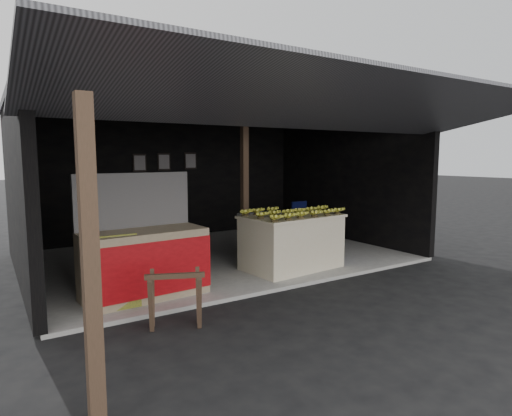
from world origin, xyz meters
TOP-DOWN VIEW (x-y plane):
  - ground at (0.00, 0.00)m, footprint 80.00×80.00m
  - concrete_slab at (0.00, 2.50)m, footprint 7.00×5.00m
  - shophouse at (0.00, 2.82)m, footprint 7.40×7.29m
  - banana_table at (0.65, 0.85)m, footprint 1.82×1.22m
  - banana_pile at (0.65, 0.85)m, footprint 1.69×1.11m
  - white_crate at (0.63, 1.82)m, footprint 0.83×0.59m
  - neighbor_stall at (-2.08, 0.72)m, footprint 1.75×0.88m
  - green_signboard at (-2.58, 0.38)m, footprint 0.65×0.17m
  - sawhorse at (-2.09, -0.48)m, footprint 0.78×0.78m
  - water_barrel at (1.62, 1.04)m, footprint 0.35×0.35m
  - plastic_chair at (2.34, 2.68)m, footprint 0.45×0.45m
  - magenta_rug at (1.88, 2.27)m, footprint 1.61×1.17m
  - picture_frames at (-0.17, 4.89)m, footprint 1.62×0.04m

SIDE VIEW (x-z plane):
  - ground at x=0.00m, z-range 0.00..0.00m
  - concrete_slab at x=0.00m, z-range 0.00..0.06m
  - magenta_rug at x=1.88m, z-range 0.06..0.07m
  - water_barrel at x=1.62m, z-range 0.06..0.57m
  - sawhorse at x=-2.09m, z-range 0.09..0.76m
  - white_crate at x=0.63m, z-range 0.06..0.94m
  - banana_table at x=0.65m, z-range 0.06..1.02m
  - green_signboard at x=-2.58m, z-range 0.06..1.04m
  - neighbor_stall at x=-2.08m, z-range -0.29..1.46m
  - plastic_chair at x=2.34m, z-range 0.14..1.09m
  - banana_pile at x=0.65m, z-range 1.02..1.21m
  - picture_frames at x=-0.17m, z-range 1.70..2.16m
  - shophouse at x=0.00m, z-range 0.59..3.61m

